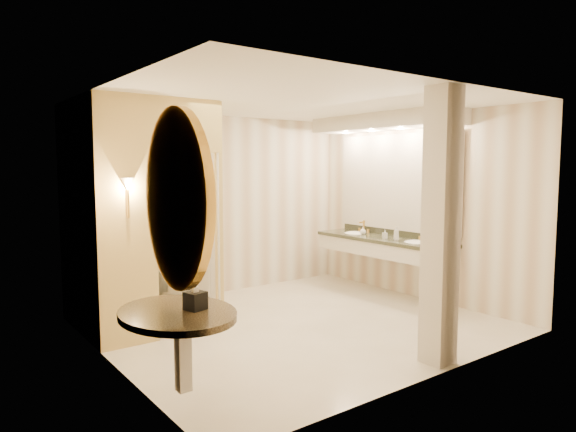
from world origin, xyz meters
name	(u,v)px	position (x,y,z in m)	size (l,w,h in m)	color
floor	(298,324)	(0.00, 0.00, 0.00)	(4.50, 4.50, 0.00)	silver
ceiling	(298,102)	(0.00, 0.00, 2.70)	(4.50, 4.50, 0.00)	white
wall_back	(217,205)	(0.00, 2.00, 1.35)	(4.50, 0.02, 2.70)	silver
wall_front	(435,232)	(0.00, -2.00, 1.35)	(4.50, 0.02, 2.70)	silver
wall_left	(111,229)	(-2.25, 0.00, 1.35)	(0.02, 4.00, 2.70)	silver
wall_right	(419,207)	(2.25, 0.00, 1.35)	(0.02, 4.00, 2.70)	silver
toilet_closet	(177,212)	(-1.13, 0.97, 1.39)	(1.50, 1.55, 2.70)	#EDCF7C
wall_sconce	(128,186)	(-1.93, 0.43, 1.73)	(0.14, 0.14, 0.42)	gold
vanity	(386,187)	(1.98, 0.40, 1.63)	(0.75, 2.47, 2.09)	beige
console_shelf	(178,247)	(-2.21, -1.40, 1.35)	(1.03, 1.03, 1.97)	black
pillar	(441,227)	(0.35, -1.80, 1.35)	(0.27, 0.27, 2.70)	beige
tissue_box	(195,301)	(-2.11, -1.45, 0.94)	(0.13, 0.13, 0.13)	black
toilet	(167,289)	(-1.11, 1.38, 0.34)	(0.38, 0.66, 0.68)	white
soap_bottle_a	(385,234)	(1.87, 0.30, 0.94)	(0.06, 0.06, 0.13)	beige
soap_bottle_b	(363,231)	(1.96, 0.84, 0.93)	(0.09, 0.09, 0.12)	silver
soap_bottle_c	(396,234)	(1.84, 0.06, 0.98)	(0.08, 0.08, 0.20)	#C6B28C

